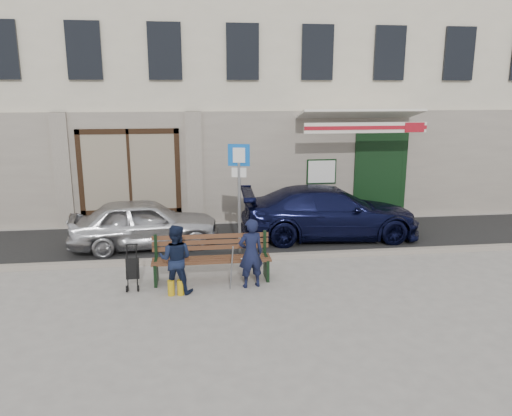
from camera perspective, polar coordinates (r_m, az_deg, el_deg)
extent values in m
plane|color=#9E9991|center=(10.10, 1.46, -8.74)|extent=(80.00, 80.00, 0.00)
cube|color=#282828|center=(13.00, -0.60, -3.58)|extent=(60.00, 3.20, 0.01)
cube|color=#9E9384|center=(11.47, 0.33, -5.65)|extent=(60.00, 0.18, 0.12)
cube|color=beige|center=(17.84, -2.75, 17.27)|extent=(20.00, 7.00, 10.00)
cube|color=#9E9384|center=(14.45, -1.48, 4.64)|extent=(20.00, 0.12, 3.20)
cube|color=maroon|center=(14.55, -14.17, 4.10)|extent=(2.50, 0.12, 2.00)
cube|color=black|center=(15.38, 13.98, 3.66)|extent=(1.60, 0.10, 2.60)
cube|color=black|center=(15.82, 13.35, 3.59)|extent=(1.25, 0.90, 2.40)
cube|color=white|center=(14.77, 7.51, 4.14)|extent=(0.80, 0.03, 0.65)
cube|color=white|center=(14.64, 11.40, 10.33)|extent=(3.40, 1.72, 0.42)
cube|color=white|center=(13.85, 12.47, 8.95)|extent=(3.40, 0.05, 0.28)
cube|color=maroon|center=(13.82, 12.51, 8.94)|extent=(3.40, 0.02, 0.10)
imported|color=silver|center=(12.51, -12.60, -1.70)|extent=(3.74, 1.84, 1.23)
imported|color=black|center=(13.16, 8.43, -0.50)|extent=(4.71, 2.08, 1.35)
cylinder|color=gray|center=(11.32, -1.93, 0.44)|extent=(0.07, 0.07, 2.53)
cube|color=blue|center=(11.12, -1.97, 6.07)|extent=(0.48, 0.15, 0.49)
cube|color=white|center=(11.09, -1.96, 6.05)|extent=(0.27, 0.09, 0.33)
cube|color=white|center=(11.18, -1.96, 4.09)|extent=(0.33, 0.11, 0.21)
cube|color=brown|center=(10.18, -5.09, -5.90)|extent=(2.40, 0.50, 0.04)
cube|color=brown|center=(10.36, -5.18, -3.88)|extent=(2.40, 0.10, 0.36)
cube|color=black|center=(10.29, -11.35, -7.26)|extent=(0.06, 0.50, 0.45)
cube|color=black|center=(10.36, 1.19, -6.84)|extent=(0.06, 0.50, 0.45)
cube|color=white|center=(10.13, -0.80, -5.78)|extent=(0.34, 0.25, 0.11)
cylinder|color=gray|center=(9.56, -2.82, -6.88)|extent=(0.07, 0.34, 0.96)
cylinder|color=#BB9613|center=(9.69, -9.68, -8.99)|extent=(0.13, 0.13, 0.30)
cylinder|color=#BB9613|center=(9.68, -8.60, -8.96)|extent=(0.13, 0.13, 0.30)
imported|color=#121733|center=(9.77, -0.60, -5.20)|extent=(0.56, 0.43, 1.39)
imported|color=#131C35|center=(9.65, -9.17, -5.77)|extent=(0.75, 0.65, 1.34)
cylinder|color=black|center=(10.05, -14.55, -8.94)|extent=(0.04, 0.13, 0.13)
cylinder|color=black|center=(10.02, -13.31, -8.92)|extent=(0.04, 0.13, 0.13)
cube|color=black|center=(10.08, -13.93, -6.74)|extent=(0.26, 0.24, 0.42)
cylinder|color=black|center=(10.04, -14.01, -4.07)|extent=(0.24, 0.04, 0.02)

